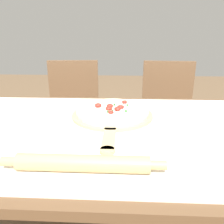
{
  "coord_description": "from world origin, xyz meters",
  "views": [
    {
      "loc": [
        0.04,
        -0.87,
        1.11
      ],
      "look_at": [
        -0.01,
        0.11,
        0.76
      ],
      "focal_mm": 38.0,
      "sensor_mm": 36.0,
      "label": 1
    }
  ],
  "objects_px": {
    "pizza_peel": "(112,116)",
    "chair_left": "(74,111)",
    "rolling_pin": "(83,163)",
    "pizza": "(112,111)",
    "chair_right": "(167,112)"
  },
  "relations": [
    {
      "from": "pizza_peel",
      "to": "chair_left",
      "type": "xyz_separation_m",
      "value": [
        -0.33,
        0.72,
        -0.23
      ]
    },
    {
      "from": "rolling_pin",
      "to": "chair_left",
      "type": "bearing_deg",
      "value": 103.33
    },
    {
      "from": "pizza",
      "to": "chair_right",
      "type": "relative_size",
      "value": 0.37
    },
    {
      "from": "pizza",
      "to": "chair_right",
      "type": "height_order",
      "value": "chair_right"
    },
    {
      "from": "rolling_pin",
      "to": "chair_right",
      "type": "relative_size",
      "value": 0.52
    },
    {
      "from": "pizza_peel",
      "to": "chair_left",
      "type": "height_order",
      "value": "chair_left"
    },
    {
      "from": "chair_left",
      "to": "chair_right",
      "type": "relative_size",
      "value": 1.0
    },
    {
      "from": "pizza_peel",
      "to": "pizza",
      "type": "distance_m",
      "value": 0.03
    },
    {
      "from": "pizza",
      "to": "chair_left",
      "type": "relative_size",
      "value": 0.37
    },
    {
      "from": "pizza_peel",
      "to": "chair_right",
      "type": "xyz_separation_m",
      "value": [
        0.38,
        0.72,
        -0.23
      ]
    },
    {
      "from": "pizza_peel",
      "to": "rolling_pin",
      "type": "bearing_deg",
      "value": -98.15
    },
    {
      "from": "pizza",
      "to": "chair_right",
      "type": "distance_m",
      "value": 0.84
    },
    {
      "from": "pizza_peel",
      "to": "pizza",
      "type": "xyz_separation_m",
      "value": [
        -0.0,
        0.02,
        0.02
      ]
    },
    {
      "from": "rolling_pin",
      "to": "chair_right",
      "type": "xyz_separation_m",
      "value": [
        0.44,
        1.15,
        -0.25
      ]
    },
    {
      "from": "pizza",
      "to": "rolling_pin",
      "type": "relative_size",
      "value": 0.71
    }
  ]
}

